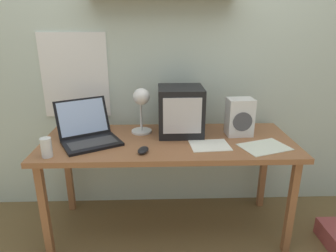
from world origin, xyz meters
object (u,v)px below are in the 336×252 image
desk_lamp (141,104)px  juice_glass (47,148)px  laptop (88,131)px  computer_mouse (143,150)px  space_heater (240,117)px  loose_paper_near_laptop (210,145)px  open_notebook (264,147)px  crt_monitor (181,111)px  corner_desk (168,148)px

desk_lamp → juice_glass: (-0.54, -0.35, -0.18)m
laptop → computer_mouse: 0.44m
space_heater → loose_paper_near_laptop: (-0.23, -0.19, -0.13)m
computer_mouse → open_notebook: 0.77m
crt_monitor → laptop: size_ratio=0.69×
desk_lamp → juice_glass: desk_lamp is taller
computer_mouse → open_notebook: bearing=4.2°
corner_desk → desk_lamp: desk_lamp is taller
corner_desk → open_notebook: bearing=-13.3°
corner_desk → computer_mouse: computer_mouse is taller
space_heater → computer_mouse: bearing=-160.1°
crt_monitor → desk_lamp: 0.28m
computer_mouse → open_notebook: computer_mouse is taller
open_notebook → juice_glass: bearing=-175.8°
space_heater → loose_paper_near_laptop: space_heater is taller
desk_lamp → open_notebook: size_ratio=0.98×
juice_glass → open_notebook: size_ratio=0.34×
laptop → juice_glass: (-0.19, -0.25, -0.01)m
corner_desk → crt_monitor: 0.28m
laptop → space_heater: bearing=-24.2°
crt_monitor → laptop: crt_monitor is taller
juice_glass → loose_paper_near_laptop: bearing=7.7°
corner_desk → loose_paper_near_laptop: size_ratio=6.41×
crt_monitor → space_heater: crt_monitor is taller
computer_mouse → open_notebook: size_ratio=0.34×
desk_lamp → space_heater: bearing=-10.0°
loose_paper_near_laptop → desk_lamp: bearing=154.3°
computer_mouse → loose_paper_near_laptop: bearing=12.4°
crt_monitor → space_heater: 0.41m
loose_paper_near_laptop → corner_desk: bearing=157.8°
space_heater → open_notebook: size_ratio=0.76×
desk_lamp → space_heater: 0.69m
corner_desk → space_heater: (0.50, 0.08, 0.19)m
desk_lamp → juice_glass: size_ratio=2.87×
juice_glass → laptop: bearing=53.4°
juice_glass → computer_mouse: juice_glass is taller
crt_monitor → juice_glass: size_ratio=2.86×
computer_mouse → loose_paper_near_laptop: 0.44m
open_notebook → space_heater: bearing=115.7°
laptop → open_notebook: size_ratio=1.40×
juice_glass → space_heater: bearing=15.0°
space_heater → loose_paper_near_laptop: bearing=-144.1°
laptop → desk_lamp: bearing=-13.2°
juice_glass → open_notebook: 1.34m
crt_monitor → laptop: (-0.63, -0.12, -0.10)m
loose_paper_near_laptop → open_notebook: (0.35, -0.04, 0.00)m
laptop → desk_lamp: 0.41m
corner_desk → desk_lamp: size_ratio=5.01×
crt_monitor → space_heater: (0.41, -0.04, -0.04)m
crt_monitor → juice_glass: bearing=-156.1°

